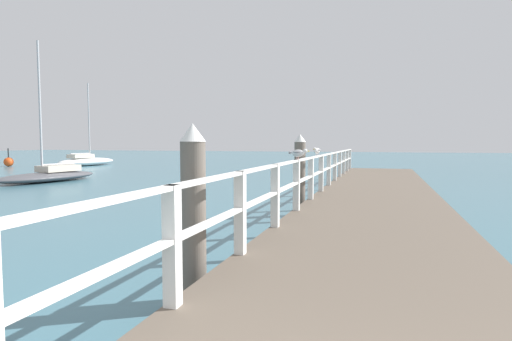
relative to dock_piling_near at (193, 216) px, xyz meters
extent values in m
cube|color=brown|center=(1.85, 7.11, -0.79)|extent=(3.09, 21.45, 0.51)
cube|color=silver|center=(0.38, -1.17, -0.03)|extent=(0.12, 0.12, 1.01)
cube|color=silver|center=(0.38, 0.49, -0.03)|extent=(0.12, 0.12, 1.01)
cube|color=silver|center=(0.38, 2.14, -0.03)|extent=(0.12, 0.12, 1.01)
cube|color=silver|center=(0.38, 3.80, -0.03)|extent=(0.12, 0.12, 1.01)
cube|color=silver|center=(0.38, 5.45, -0.03)|extent=(0.12, 0.12, 1.01)
cube|color=silver|center=(0.38, 7.11, -0.03)|extent=(0.12, 0.12, 1.01)
cube|color=silver|center=(0.38, 8.76, -0.03)|extent=(0.12, 0.12, 1.01)
cube|color=silver|center=(0.38, 10.41, -0.03)|extent=(0.12, 0.12, 1.01)
cube|color=silver|center=(0.38, 12.07, -0.03)|extent=(0.12, 0.12, 1.01)
cube|color=silver|center=(0.38, 13.72, -0.03)|extent=(0.12, 0.12, 1.01)
cube|color=silver|center=(0.38, 15.38, -0.03)|extent=(0.12, 0.12, 1.01)
cube|color=silver|center=(0.38, 17.03, -0.03)|extent=(0.12, 0.12, 1.01)
cube|color=silver|center=(0.38, 7.11, 0.46)|extent=(0.10, 19.85, 0.04)
cube|color=silver|center=(0.38, 7.11, 0.02)|extent=(0.10, 19.85, 0.04)
cylinder|color=#6B6056|center=(0.00, 0.00, -0.11)|extent=(0.28, 0.28, 1.87)
cone|color=white|center=(0.00, 0.00, 0.93)|extent=(0.29, 0.29, 0.20)
cylinder|color=#6B6056|center=(0.00, 6.04, -0.11)|extent=(0.28, 0.28, 1.87)
cone|color=white|center=(0.00, 6.04, 0.93)|extent=(0.29, 0.29, 0.20)
ellipsoid|color=white|center=(0.38, 3.92, 0.60)|extent=(0.31, 0.24, 0.15)
sphere|color=white|center=(0.54, 3.85, 0.65)|extent=(0.09, 0.09, 0.09)
cone|color=gold|center=(0.60, 3.82, 0.65)|extent=(0.06, 0.04, 0.02)
cone|color=#939399|center=(0.23, 3.99, 0.61)|extent=(0.10, 0.10, 0.07)
ellipsoid|color=#939399|center=(0.38, 3.92, 0.63)|extent=(0.28, 0.25, 0.04)
cylinder|color=tan|center=(0.38, 3.95, 0.50)|extent=(0.01, 0.01, 0.05)
cylinder|color=tan|center=(0.36, 3.90, 0.50)|extent=(0.01, 0.01, 0.05)
ellipsoid|color=white|center=(0.38, 6.36, 0.60)|extent=(0.17, 0.30, 0.15)
sphere|color=white|center=(0.35, 6.19, 0.65)|extent=(0.09, 0.09, 0.09)
cone|color=gold|center=(0.34, 6.12, 0.65)|extent=(0.03, 0.05, 0.02)
cone|color=#939399|center=(0.41, 6.53, 0.61)|extent=(0.08, 0.09, 0.07)
ellipsoid|color=#939399|center=(0.38, 6.36, 0.63)|extent=(0.21, 0.25, 0.04)
cylinder|color=tan|center=(0.41, 6.37, 0.50)|extent=(0.01, 0.01, 0.05)
cylinder|color=tan|center=(0.36, 6.37, 0.50)|extent=(0.01, 0.01, 0.05)
ellipsoid|color=#4C4C51|center=(-13.17, 11.27, -0.82)|extent=(2.51, 5.38, 0.45)
cylinder|color=#B2B2B7|center=(-13.21, 11.01, 2.44)|extent=(0.10, 0.10, 6.06)
cylinder|color=#B2B2B7|center=(-13.07, 11.91, -0.24)|extent=(0.35, 1.80, 0.08)
cube|color=beige|center=(-13.08, 11.88, -0.44)|extent=(1.25, 1.99, 0.30)
ellipsoid|color=white|center=(-20.55, 22.82, -0.73)|extent=(2.17, 5.60, 0.63)
cylinder|color=#B2B2B7|center=(-20.52, 23.09, 2.55)|extent=(0.10, 0.10, 5.93)
cylinder|color=#B2B2B7|center=(-20.61, 22.14, -0.06)|extent=(0.27, 1.91, 0.08)
cube|color=beige|center=(-20.61, 22.17, -0.26)|extent=(1.11, 2.05, 0.30)
sphere|color=#E54C19|center=(-25.62, 20.12, -0.70)|extent=(0.70, 0.70, 0.70)
cylinder|color=#262626|center=(-25.62, 20.12, 0.00)|extent=(0.08, 0.08, 0.70)
camera|label=1|loc=(2.02, -4.09, 0.82)|focal=28.58mm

